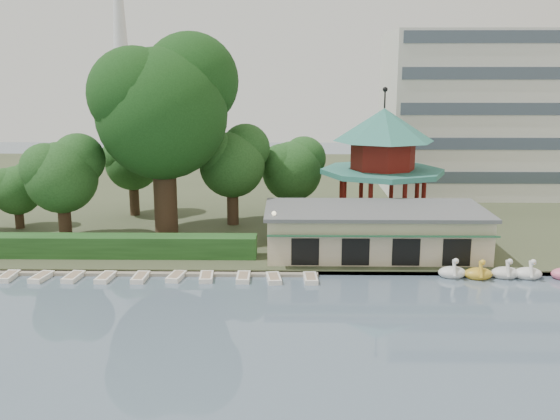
{
  "coord_description": "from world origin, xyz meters",
  "views": [
    {
      "loc": [
        2.71,
        -29.61,
        15.62
      ],
      "look_at": [
        2.0,
        18.0,
        5.0
      ],
      "focal_mm": 40.0,
      "sensor_mm": 36.0,
      "label": 1
    }
  ],
  "objects_px": {
    "pavilion": "(383,155)",
    "big_tree": "(164,103)",
    "dock": "(103,272)",
    "boathouse": "(374,230)"
  },
  "relations": [
    {
      "from": "big_tree",
      "to": "boathouse",
      "type": "bearing_deg",
      "value": -18.28
    },
    {
      "from": "boathouse",
      "to": "pavilion",
      "type": "xyz_separation_m",
      "value": [
        2.0,
        10.03,
        5.11
      ]
    },
    {
      "from": "big_tree",
      "to": "dock",
      "type": "bearing_deg",
      "value": -106.06
    },
    {
      "from": "dock",
      "to": "pavilion",
      "type": "distance_m",
      "value": 29.14
    },
    {
      "from": "pavilion",
      "to": "big_tree",
      "type": "distance_m",
      "value": 21.82
    },
    {
      "from": "dock",
      "to": "pavilion",
      "type": "xyz_separation_m",
      "value": [
        24.0,
        14.8,
        7.36
      ]
    },
    {
      "from": "dock",
      "to": "boathouse",
      "type": "relative_size",
      "value": 1.83
    },
    {
      "from": "dock",
      "to": "pavilion",
      "type": "relative_size",
      "value": 2.52
    },
    {
      "from": "pavilion",
      "to": "big_tree",
      "type": "bearing_deg",
      "value": -169.65
    },
    {
      "from": "dock",
      "to": "big_tree",
      "type": "bearing_deg",
      "value": 73.94
    }
  ]
}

